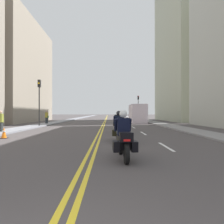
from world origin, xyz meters
TOP-DOWN VIEW (x-y plane):
  - ground_plane at (0.00, 48.00)m, footprint 264.00×264.00m
  - sidewalk_left at (-7.53, 48.00)m, footprint 2.06×144.00m
  - sidewalk_right at (7.53, 48.00)m, footprint 2.06×144.00m
  - centreline_yellow_inner at (-0.12, 48.00)m, footprint 0.12×132.00m
  - centreline_yellow_outer at (0.12, 48.00)m, footprint 0.12×132.00m
  - lane_dashes_white at (3.25, 29.00)m, footprint 0.14×56.40m
  - building_left_1 at (-15.96, 33.89)m, footprint 8.78×17.95m
  - building_right_1 at (14.94, 37.78)m, footprint 6.73×17.43m
  - motorcycle_0 at (1.15, 5.51)m, footprint 0.78×2.09m
  - motorcycle_1 at (1.21, 9.73)m, footprint 0.77×2.09m
  - motorcycle_2 at (1.51, 13.84)m, footprint 0.78×2.23m
  - motorcycle_3 at (1.47, 17.84)m, footprint 0.77×2.16m
  - traffic_cone_0 at (-5.62, 11.08)m, footprint 0.37×0.37m
  - traffic_light_near at (-6.90, 20.97)m, footprint 0.28×0.38m
  - traffic_light_far at (6.90, 41.41)m, footprint 0.28×0.38m
  - pedestrian_0 at (-7.69, 26.19)m, footprint 0.51×0.32m
  - pedestrian_1 at (-7.56, 14.34)m, footprint 0.50×0.28m
  - parked_truck at (5.10, 30.36)m, footprint 2.20×6.50m

SIDE VIEW (x-z plane):
  - ground_plane at x=0.00m, z-range 0.00..0.00m
  - centreline_yellow_inner at x=-0.12m, z-range 0.00..0.01m
  - centreline_yellow_outer at x=0.12m, z-range 0.00..0.01m
  - lane_dashes_white at x=3.25m, z-range 0.00..0.01m
  - sidewalk_left at x=-7.53m, z-range 0.00..0.12m
  - sidewalk_right at x=7.53m, z-range 0.00..0.12m
  - traffic_cone_0 at x=-5.62m, z-range 0.00..0.68m
  - motorcycle_1 at x=1.21m, z-range -0.17..1.48m
  - motorcycle_0 at x=1.15m, z-range -0.16..1.48m
  - motorcycle_3 at x=1.47m, z-range -0.15..1.49m
  - motorcycle_2 at x=1.51m, z-range -0.17..1.52m
  - pedestrian_1 at x=-7.56m, z-range 0.03..1.72m
  - pedestrian_0 at x=-7.69m, z-range 0.03..1.84m
  - parked_truck at x=5.10m, z-range -0.13..2.67m
  - traffic_light_near at x=-6.90m, z-range 0.95..6.07m
  - traffic_light_far at x=6.90m, z-range 0.96..6.09m
  - building_left_1 at x=-15.96m, z-range 0.00..17.08m
  - building_right_1 at x=14.94m, z-range 0.00..29.61m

